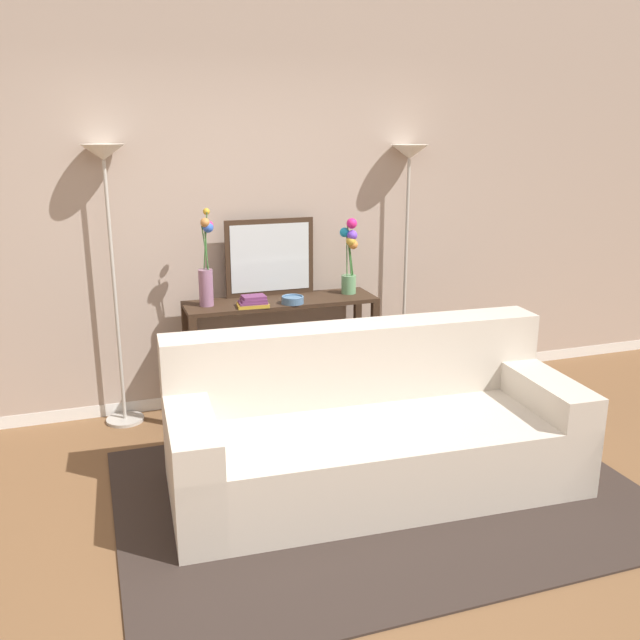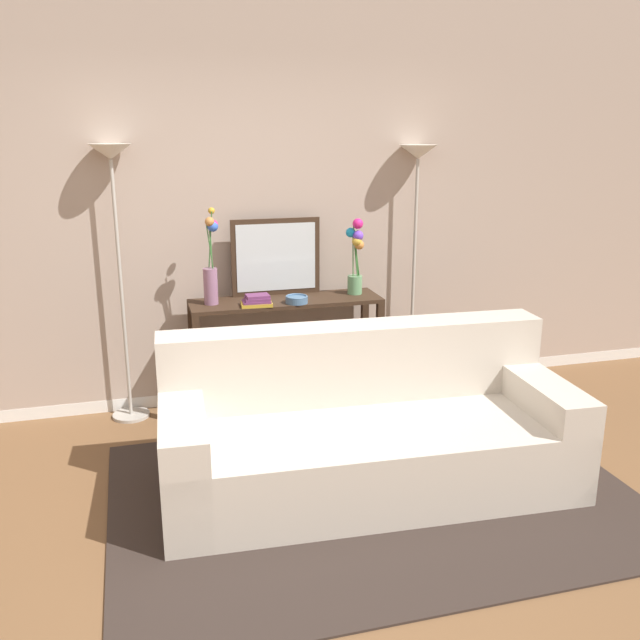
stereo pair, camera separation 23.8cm
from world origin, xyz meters
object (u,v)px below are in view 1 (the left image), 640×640
at_px(vase_tall_flowers, 206,268).
at_px(vase_short_flowers, 350,258).
at_px(couch, 371,433).
at_px(floor_lamp_left, 108,209).
at_px(book_stack, 253,302).
at_px(floor_lamp_right, 408,200).
at_px(book_row_under_console, 226,408).
at_px(fruit_bowl, 293,300).
at_px(console_table, 281,334).
at_px(wall_mirror, 270,258).

distance_m(vase_tall_flowers, vase_short_flowers, 1.04).
height_order(couch, vase_tall_flowers, vase_tall_flowers).
bearing_deg(floor_lamp_left, book_stack, -16.26).
relative_size(couch, vase_short_flowers, 4.23).
height_order(vase_tall_flowers, vase_short_flowers, vase_tall_flowers).
bearing_deg(floor_lamp_right, book_row_under_console, -174.69).
relative_size(couch, book_row_under_console, 9.12).
relative_size(fruit_bowl, book_stack, 0.70).
bearing_deg(vase_short_flowers, floor_lamp_right, 13.23).
xyz_separation_m(book_stack, book_row_under_console, (-0.19, 0.12, -0.80)).
height_order(vase_tall_flowers, fruit_bowl, vase_tall_flowers).
bearing_deg(vase_tall_flowers, vase_short_flowers, 0.71).
bearing_deg(book_stack, floor_lamp_right, 11.62).
bearing_deg(vase_tall_flowers, floor_lamp_left, 167.62).
height_order(vase_tall_flowers, book_row_under_console, vase_tall_flowers).
bearing_deg(console_table, floor_lamp_right, 7.48).
relative_size(wall_mirror, fruit_bowl, 4.18).
xyz_separation_m(fruit_bowl, book_stack, (-0.28, -0.00, 0.01)).
distance_m(floor_lamp_right, book_row_under_console, 2.03).
bearing_deg(wall_mirror, book_row_under_console, -157.63).
height_order(floor_lamp_right, vase_short_flowers, floor_lamp_right).
relative_size(floor_lamp_left, vase_tall_flowers, 2.87).
distance_m(wall_mirror, vase_short_flowers, 0.57).
distance_m(couch, vase_tall_flowers, 1.61).
bearing_deg(couch, book_row_under_console, 116.86).
distance_m(vase_short_flowers, book_stack, 0.80).
xyz_separation_m(floor_lamp_right, book_stack, (-1.26, -0.26, -0.62)).
bearing_deg(fruit_bowl, vase_tall_flowers, 167.39).
relative_size(console_table, floor_lamp_right, 0.72).
bearing_deg(fruit_bowl, vase_short_flowers, 16.40).
relative_size(vase_tall_flowers, book_row_under_console, 2.57).
height_order(floor_lamp_right, vase_tall_flowers, floor_lamp_right).
bearing_deg(book_stack, book_row_under_console, 147.48).
relative_size(floor_lamp_left, vase_short_flowers, 3.42).
distance_m(console_table, wall_mirror, 0.55).
xyz_separation_m(couch, floor_lamp_right, (0.84, 1.35, 1.17)).
relative_size(couch, wall_mirror, 3.63).
xyz_separation_m(console_table, wall_mirror, (-0.03, 0.16, 0.53)).
height_order(wall_mirror, book_row_under_console, wall_mirror).
bearing_deg(console_table, vase_short_flowers, 1.78).
distance_m(couch, floor_lamp_right, 1.97).
height_order(wall_mirror, fruit_bowl, wall_mirror).
xyz_separation_m(couch, wall_mirror, (-0.22, 1.37, 0.79)).
height_order(couch, book_stack, book_stack).
xyz_separation_m(floor_lamp_right, fruit_bowl, (-0.98, -0.26, -0.62)).
bearing_deg(wall_mirror, couch, -80.82).
height_order(vase_short_flowers, book_row_under_console, vase_short_flowers).
height_order(vase_tall_flowers, book_stack, vase_tall_flowers).
bearing_deg(floor_lamp_left, vase_tall_flowers, -12.38).
relative_size(console_table, wall_mirror, 2.10).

